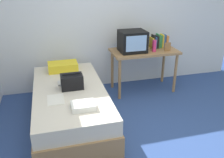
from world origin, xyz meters
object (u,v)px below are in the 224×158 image
picture_frame (167,47)px  bed (70,106)px  tv (132,41)px  handbag (72,82)px  book_row (159,41)px  folded_towel (83,106)px  pillow (63,67)px  remote_silver (59,83)px  water_bottle (154,46)px  magazine (56,100)px  desk (144,55)px  remote_dark (89,104)px

picture_frame → bed: bearing=-161.6°
tv → handbag: size_ratio=1.47×
book_row → folded_towel: size_ratio=1.10×
pillow → folded_towel: (0.13, -1.30, -0.03)m
tv → remote_silver: tv is taller
tv → pillow: bearing=-179.4°
water_bottle → pillow: 1.58m
book_row → magazine: 2.25m
picture_frame → remote_silver: bearing=-167.8°
folded_towel → tv: bearing=50.9°
pillow → folded_towel: pillow is taller
folded_towel → desk: bearing=45.6°
picture_frame → handbag: picture_frame is taller
picture_frame → desk: bearing=157.6°
bed → water_bottle: 1.76m
picture_frame → water_bottle: bearing=171.5°
book_row → remote_dark: (-1.53, -1.37, -0.32)m
desk → handbag: same height
picture_frame → pillow: 1.81m
tv → desk: bearing=3.8°
tv → folded_towel: (-1.07, -1.31, -0.37)m
book_row → magazine: book_row is taller
book_row → picture_frame: 0.26m
pillow → remote_dark: pillow is taller
bed → book_row: (1.72, 0.84, 0.61)m
remote_silver → folded_towel: (0.23, -0.77, 0.02)m
water_bottle → remote_dark: 1.80m
bed → folded_towel: (0.11, -0.59, 0.31)m
remote_dark → remote_silver: same height
picture_frame → pillow: bearing=176.1°
picture_frame → pillow: (-1.80, 0.12, -0.23)m
magazine → pillow: bearing=80.1°
tv → book_row: bearing=11.8°
desk → water_bottle: (0.13, -0.12, 0.20)m
magazine → folded_towel: folded_towel is taller
pillow → magazine: 1.02m
bed → remote_silver: size_ratio=13.89×
water_bottle → remote_dark: size_ratio=1.28×
pillow → handbag: handbag is taller
book_row → remote_silver: bearing=-160.3°
tv → magazine: 1.75m
handbag → desk: bearing=28.6°
water_bottle → magazine: (-1.74, -0.91, -0.32)m
pillow → folded_towel: size_ratio=1.68×
pillow → book_row: bearing=4.2°
bed → picture_frame: 1.95m
folded_towel → book_row: bearing=41.5°
desk → handbag: bearing=-151.4°
desk → folded_towel: 1.86m
book_row → remote_dark: book_row is taller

